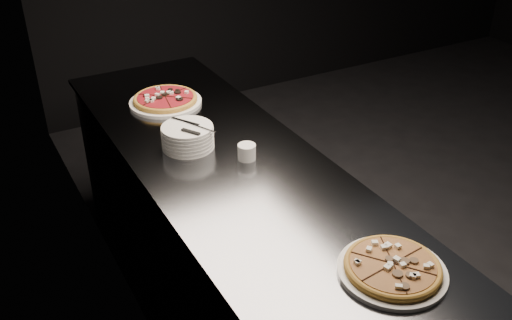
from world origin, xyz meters
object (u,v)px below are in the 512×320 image
pizza_mushroom (392,268)px  ramekin (247,151)px  plate_stack (188,137)px  pizza_tomato (165,100)px  counter (233,250)px  cutlery (190,127)px

pizza_mushroom → ramekin: ramekin is taller
plate_stack → ramekin: plate_stack is taller
pizza_mushroom → plate_stack: bearing=102.2°
ramekin → pizza_tomato: bearing=97.8°
counter → pizza_mushroom: bearing=-81.5°
counter → pizza_tomato: bearing=91.8°
counter → pizza_tomato: (-0.02, 0.67, 0.48)m
counter → ramekin: (0.07, -0.01, 0.49)m
plate_stack → cutlery: (0.01, -0.02, 0.05)m
counter → pizza_tomato: 0.82m
pizza_tomato → plate_stack: size_ratio=1.84×
plate_stack → cutlery: bearing=-62.4°
counter → plate_stack: plate_stack is taller
pizza_mushroom → pizza_tomato: size_ratio=0.83×
cutlery → ramekin: size_ratio=3.04×
pizza_tomato → cutlery: 0.49m
pizza_mushroom → cutlery: 1.06m
pizza_mushroom → pizza_tomato: 1.52m
cutlery → ramekin: (0.16, -0.19, -0.07)m
counter → cutlery: (-0.09, 0.19, 0.56)m
counter → pizza_tomato: pizza_tomato is taller
pizza_tomato → counter: bearing=-88.2°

